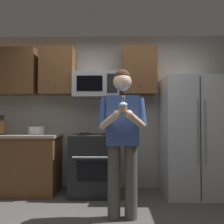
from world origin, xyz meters
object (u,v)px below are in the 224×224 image
(person, at_px, (122,134))
(bowl_large_white, at_px, (36,130))
(oven_range, at_px, (96,164))
(cupcake, at_px, (123,107))
(knife_block, at_px, (0,127))
(refrigerator, at_px, (192,136))
(microwave, at_px, (96,85))

(person, bearing_deg, bowl_large_white, 143.66)
(oven_range, distance_m, cupcake, 1.56)
(knife_block, bearing_deg, person, -25.42)
(bowl_large_white, xyz_separation_m, cupcake, (1.36, -1.33, 0.31))
(oven_range, bearing_deg, person, -66.96)
(refrigerator, bearing_deg, bowl_large_white, 177.46)
(refrigerator, relative_size, bowl_large_white, 6.92)
(person, bearing_deg, refrigerator, 38.97)
(bowl_large_white, bearing_deg, refrigerator, -2.54)
(knife_block, xyz_separation_m, bowl_large_white, (0.54, 0.10, -0.05))
(oven_range, height_order, refrigerator, refrigerator)
(bowl_large_white, bearing_deg, person, -36.34)
(refrigerator, bearing_deg, person, -141.03)
(microwave, relative_size, knife_block, 2.31)
(knife_block, distance_m, person, 2.10)
(cupcake, bearing_deg, refrigerator, 47.90)
(knife_block, distance_m, cupcake, 2.28)
(refrigerator, distance_m, person, 1.42)
(refrigerator, distance_m, cupcake, 1.69)
(person, relative_size, cupcake, 10.13)
(person, height_order, cupcake, person)
(microwave, bearing_deg, oven_range, -90.02)
(bowl_large_white, relative_size, person, 0.15)
(microwave, bearing_deg, refrigerator, -6.03)
(refrigerator, height_order, knife_block, refrigerator)
(microwave, bearing_deg, knife_block, -174.34)
(oven_range, distance_m, knife_block, 1.61)
(knife_block, distance_m, bowl_large_white, 0.55)
(knife_block, height_order, cupcake, cupcake)
(bowl_large_white, height_order, person, person)
(oven_range, xyz_separation_m, person, (0.40, -0.93, 0.53))
(bowl_large_white, bearing_deg, microwave, 2.92)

